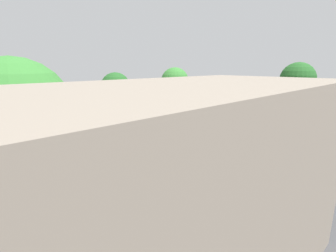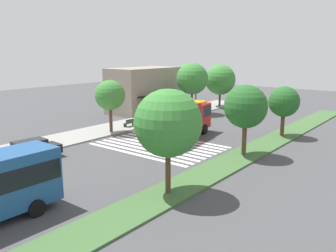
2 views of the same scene
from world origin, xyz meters
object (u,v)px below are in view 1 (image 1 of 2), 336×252
at_px(bus_stop_shelter, 125,161).
at_px(parked_car_west, 260,117).
at_px(street_lamp, 8,154).
at_px(median_tree_west, 116,87).
at_px(sidewalk_tree_west, 229,99).
at_px(median_tree_far_west, 175,81).
at_px(sidewalk_tree_far_west, 297,80).
at_px(sidewalk_tree_center, 16,114).
at_px(fire_hydrant, 281,119).
at_px(bench_west_of_shelter, 207,151).
at_px(bench_near_shelter, 175,164).
at_px(median_tree_center, 40,99).
at_px(fire_truck, 143,117).
at_px(transit_bus, 241,95).

bearing_deg(bus_stop_shelter, parked_car_west, -173.10).
xyz_separation_m(street_lamp, median_tree_west, (-15.36, -15.36, 0.99)).
distance_m(sidewalk_tree_west, median_tree_far_west, 18.50).
xyz_separation_m(sidewalk_tree_far_west, sidewalk_tree_west, (15.96, -0.00, -1.05)).
bearing_deg(parked_car_west, sidewalk_tree_center, 8.01).
height_order(sidewalk_tree_west, median_tree_far_west, median_tree_far_west).
xyz_separation_m(median_tree_far_west, fire_hydrant, (-3.54, 15.26, -4.20)).
height_order(sidewalk_tree_center, median_tree_far_west, sidewalk_tree_center).
height_order(parked_car_west, bench_west_of_shelter, parked_car_west).
bearing_deg(bench_near_shelter, bus_stop_shelter, 0.03).
bearing_deg(parked_car_west, bench_near_shelter, 11.76).
relative_size(sidewalk_tree_west, median_tree_west, 0.95).
bearing_deg(median_tree_center, bus_stop_shelter, 86.56).
height_order(parked_car_west, sidewalk_tree_west, sidewalk_tree_west).
height_order(fire_truck, median_tree_far_west, median_tree_far_west).
bearing_deg(sidewalk_tree_west, transit_bus, -153.03).
xyz_separation_m(median_tree_center, fire_hydrant, (-23.37, 15.26, -3.33)).
bearing_deg(sidewalk_tree_far_west, bench_west_of_shelter, 1.43).
height_order(sidewalk_tree_center, median_tree_west, sidewalk_tree_center).
bearing_deg(median_tree_west, fire_hydrant, 133.13).
xyz_separation_m(fire_truck, bus_stop_shelter, (7.87, 8.11, -0.17)).
xyz_separation_m(bus_stop_shelter, bench_west_of_shelter, (-7.63, -0.00, -1.30)).
xyz_separation_m(fire_truck, transit_bus, (-24.11, -2.99, 0.11)).
distance_m(median_tree_west, median_tree_center, 9.09).
bearing_deg(fire_truck, median_tree_west, -113.25).
relative_size(bus_stop_shelter, median_tree_west, 0.57).
relative_size(bench_west_of_shelter, sidewalk_tree_center, 0.22).
bearing_deg(bench_west_of_shelter, transit_bus, -155.49).
bearing_deg(bench_west_of_shelter, median_tree_center, -67.72).
relative_size(fire_truck, bench_near_shelter, 6.18).
height_order(parked_car_west, median_tree_center, median_tree_center).
xyz_separation_m(street_lamp, sidewalk_tree_center, (-0.43, 0.40, 1.74)).
distance_m(bench_near_shelter, bench_west_of_shelter, 3.63).
relative_size(sidewalk_tree_west, fire_hydrant, 8.33).
xyz_separation_m(bench_near_shelter, median_tree_west, (-6.05, -16.24, 3.81)).
bearing_deg(street_lamp, sidewalk_tree_west, 178.61).
bearing_deg(parked_car_west, bench_west_of_shelter, 13.82).
bearing_deg(sidewalk_tree_west, bench_west_of_shelter, 7.91).
distance_m(sidewalk_tree_far_west, median_tree_west, 23.22).
bearing_deg(transit_bus, fire_hydrant, -126.46).
distance_m(street_lamp, sidewalk_tree_west, 16.45).
bearing_deg(parked_car_west, sidewalk_tree_far_west, 159.33).
bearing_deg(median_tree_center, sidewalk_tree_far_west, 148.88).
height_order(street_lamp, fire_hydrant, street_lamp).
bearing_deg(sidewalk_tree_center, median_tree_center, -110.36).
xyz_separation_m(bus_stop_shelter, median_tree_center, (-0.98, -16.25, 1.93)).
distance_m(bus_stop_shelter, fire_hydrant, 24.41).
bearing_deg(median_tree_far_west, street_lamp, 30.47).
relative_size(bus_stop_shelter, bench_near_shelter, 2.19).
height_order(bus_stop_shelter, bench_west_of_shelter, bus_stop_shelter).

